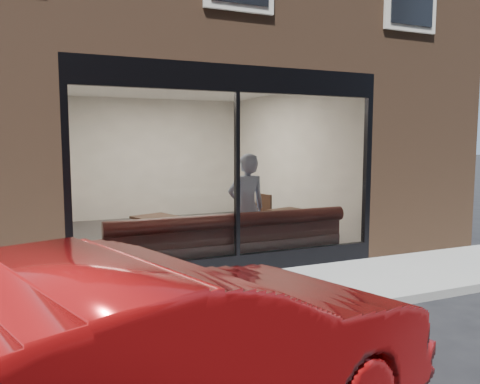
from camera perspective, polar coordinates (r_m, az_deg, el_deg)
name	(u,v)px	position (r m, az deg, el deg)	size (l,w,h in m)	color
ground	(305,319)	(5.70, 7.95, -15.11)	(120.00, 120.00, 0.00)	black
sidewalk_near	(267,293)	(6.52, 3.30, -12.22)	(40.00, 2.00, 0.01)	gray
kerb_near	(307,316)	(5.63, 8.23, -14.70)	(40.00, 0.10, 0.12)	gray
host_building_pier_right	(275,157)	(14.13, 4.32, 4.30)	(2.50, 12.00, 3.20)	brown
host_building_backfill	(131,156)	(15.78, -13.09, 4.35)	(5.00, 6.00, 3.20)	brown
cafe_floor	(184,237)	(10.13, -6.87, -5.49)	(6.00, 6.00, 0.00)	#2D2D30
cafe_ceiling	(182,87)	(9.99, -7.11, 12.62)	(6.00, 6.00, 0.00)	white
cafe_wall_back	(152,159)	(12.83, -10.72, 4.02)	(5.00, 5.00, 0.00)	beige
cafe_wall_left	(56,166)	(9.55, -21.51, 2.98)	(6.00, 6.00, 0.00)	beige
cafe_wall_right	(287,161)	(10.89, 5.72, 3.73)	(6.00, 6.00, 0.00)	beige
storefront_kick	(237,264)	(7.39, -0.36, -8.81)	(5.00, 0.10, 0.30)	black
storefront_header	(237,78)	(7.20, -0.38, 13.67)	(5.00, 0.10, 0.40)	black
storefront_mullion	(237,175)	(7.16, -0.37, 2.08)	(0.06, 0.10, 2.50)	black
storefront_glass	(238,175)	(7.13, -0.27, 2.07)	(4.80, 4.80, 0.00)	white
banquette	(228,254)	(7.73, -1.52, -7.56)	(4.00, 0.55, 0.45)	#3C1B16
person	(246,208)	(7.96, 0.80, -2.00)	(0.68, 0.45, 1.86)	#9CAFD3
cafe_table_left	(156,217)	(8.31, -10.25, -3.07)	(0.66, 0.66, 0.04)	black
cafe_table_right	(290,211)	(8.97, 6.08, -2.32)	(0.64, 0.64, 0.04)	black
cafe_chair_right	(257,228)	(9.90, 2.09, -4.43)	(0.45, 0.45, 0.04)	black
wall_poster	(58,162)	(9.52, -21.28, 3.41)	(0.02, 0.60, 0.80)	white
parked_car	(144,373)	(2.99, -11.68, -20.79)	(1.51, 4.31, 1.42)	#A50E0F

